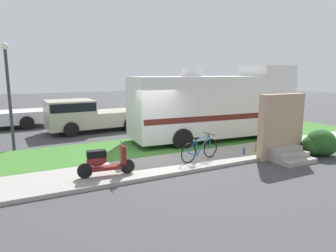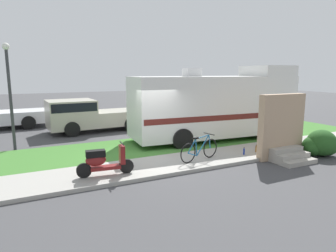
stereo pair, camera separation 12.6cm
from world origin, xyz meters
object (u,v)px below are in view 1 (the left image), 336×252
motorhome_rv (215,105)px  scooter (104,161)px  pickup_truck_near (87,114)px  street_lamp_post (8,87)px  bicycle (200,149)px  bottle_green (256,149)px  bottle_spare (244,151)px

motorhome_rv → scooter: motorhome_rv is taller
motorhome_rv → pickup_truck_near: bearing=136.3°
pickup_truck_near → street_lamp_post: (-3.59, -2.64, 1.68)m
bicycle → bottle_green: bearing=-0.9°
motorhome_rv → bottle_spare: motorhome_rv is taller
pickup_truck_near → bottle_spare: (4.14, -7.79, -0.70)m
bicycle → bottle_green: (2.58, -0.04, -0.26)m
scooter → street_lamp_post: bearing=115.2°
motorhome_rv → bottle_green: 3.28m
bicycle → pickup_truck_near: pickup_truck_near is taller
bicycle → street_lamp_post: street_lamp_post is taller
motorhome_rv → bicycle: bearing=-133.1°
scooter → bottle_spare: 5.34m
pickup_truck_near → street_lamp_post: street_lamp_post is taller
motorhome_rv → bottle_green: size_ratio=27.34×
scooter → bottle_spare: bearing=-0.6°
motorhome_rv → street_lamp_post: street_lamp_post is taller
motorhome_rv → street_lamp_post: 8.87m
pickup_truck_near → bottle_green: 9.11m
scooter → bicycle: bearing=1.2°
bottle_green → bottle_spare: size_ratio=1.02×
scooter → pickup_truck_near: size_ratio=0.32×
scooter → bottle_green: bearing=0.3°
bottle_green → bicycle: bearing=179.1°
bottle_spare → motorhome_rv: bearing=74.7°
bottle_spare → street_lamp_post: bearing=146.3°
scooter → bicycle: scooter is taller
bottle_green → bottle_spare: bottle_green is taller
pickup_truck_near → bottle_spare: size_ratio=18.74×
motorhome_rv → bottle_spare: 3.45m
motorhome_rv → pickup_truck_near: size_ratio=1.49×
bottle_spare → scooter: bearing=179.4°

